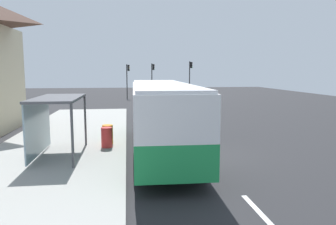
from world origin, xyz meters
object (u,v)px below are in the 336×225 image
at_px(white_van, 180,95).
at_px(recycling_bin_orange, 108,135).
at_px(traffic_light_near_side, 190,74).
at_px(bus_shelter, 51,111).
at_px(traffic_light_median, 153,75).
at_px(bus, 161,114).
at_px(recycling_bin_red, 107,137).
at_px(sedan_near, 162,90).
at_px(traffic_light_far_side, 128,76).

relative_size(white_van, recycling_bin_orange, 5.50).
distance_m(traffic_light_near_side, bus_shelter, 32.44).
xyz_separation_m(traffic_light_near_side, traffic_light_median, (-5.10, 1.60, -0.16)).
bearing_deg(bus, bus_shelter, -173.96).
height_order(recycling_bin_red, traffic_light_near_side, traffic_light_near_side).
bearing_deg(bus, sedan_near, 83.68).
bearing_deg(traffic_light_near_side, sedan_near, 116.04).
bearing_deg(traffic_light_median, traffic_light_far_side, -167.12).
bearing_deg(white_van, traffic_light_near_side, 73.60).
height_order(recycling_bin_orange, traffic_light_far_side, traffic_light_far_side).
xyz_separation_m(recycling_bin_orange, bus_shelter, (-2.21, -1.93, 1.44)).
relative_size(sedan_near, traffic_light_far_side, 0.96).
xyz_separation_m(white_van, traffic_light_median, (-1.80, 12.81, 1.86)).
bearing_deg(sedan_near, traffic_light_far_side, -133.16).
relative_size(sedan_near, recycling_bin_red, 4.72).
distance_m(white_van, recycling_bin_red, 18.84).
xyz_separation_m(bus, white_van, (3.91, 18.44, -0.50)).
relative_size(recycling_bin_red, bus_shelter, 0.24).
relative_size(white_van, sedan_near, 1.17).
bearing_deg(sedan_near, recycling_bin_orange, -100.59).
relative_size(bus, traffic_light_near_side, 2.18).
height_order(sedan_near, traffic_light_near_side, traffic_light_near_side).
bearing_deg(bus_shelter, traffic_light_far_side, 83.88).
bearing_deg(bus_shelter, sedan_near, 76.65).
xyz_separation_m(white_van, traffic_light_far_side, (-5.30, 12.01, 1.78)).
bearing_deg(traffic_light_far_side, recycling_bin_orange, -92.18).
distance_m(sedan_near, traffic_light_median, 5.83).
xyz_separation_m(sedan_near, bus_shelter, (-8.71, -36.70, 1.31)).
xyz_separation_m(traffic_light_near_side, bus_shelter, (-11.91, -30.14, -1.27)).
xyz_separation_m(sedan_near, traffic_light_far_side, (-5.39, -5.75, 2.34)).
relative_size(sedan_near, recycling_bin_orange, 4.72).
relative_size(sedan_near, bus_shelter, 1.12).
xyz_separation_m(recycling_bin_orange, traffic_light_far_side, (1.10, 29.01, 2.47)).
bearing_deg(bus_shelter, traffic_light_median, 77.88).
xyz_separation_m(bus, recycling_bin_orange, (-2.49, 1.43, -1.19)).
bearing_deg(bus_shelter, recycling_bin_red, 29.09).
xyz_separation_m(recycling_bin_red, traffic_light_median, (4.60, 30.51, 2.55)).
distance_m(sedan_near, recycling_bin_red, 36.06).
height_order(recycling_bin_red, recycling_bin_orange, same).
distance_m(traffic_light_far_side, traffic_light_median, 3.59).
distance_m(bus, traffic_light_far_side, 30.51).
bearing_deg(bus_shelter, bus, 6.04).
height_order(bus, recycling_bin_red, bus).
distance_m(sedan_near, traffic_light_far_side, 8.22).
relative_size(bus, traffic_light_median, 2.30).
bearing_deg(traffic_light_near_side, bus, -103.67).
bearing_deg(recycling_bin_orange, traffic_light_median, 81.23).
distance_m(traffic_light_near_side, traffic_light_median, 5.34).
relative_size(bus, white_van, 2.12).
bearing_deg(white_van, bus_shelter, -114.46).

